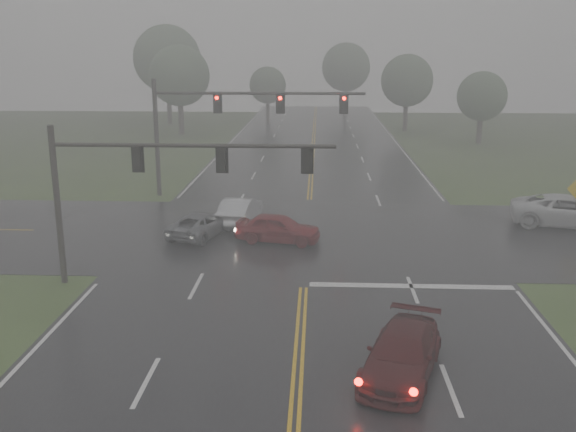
# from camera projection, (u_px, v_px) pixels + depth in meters

# --- Properties ---
(main_road) EXTENTS (18.00, 160.00, 0.02)m
(main_road) POSITION_uv_depth(u_px,v_px,m) (306.00, 245.00, 32.44)
(main_road) COLOR black
(main_road) RESTS_ON ground
(cross_street) EXTENTS (120.00, 14.00, 0.02)m
(cross_street) POSITION_uv_depth(u_px,v_px,m) (307.00, 234.00, 34.37)
(cross_street) COLOR black
(cross_street) RESTS_ON ground
(stop_bar) EXTENTS (8.50, 0.50, 0.01)m
(stop_bar) POSITION_uv_depth(u_px,v_px,m) (411.00, 287.00, 26.82)
(stop_bar) COLOR silver
(stop_bar) RESTS_ON ground
(sedan_maroon) EXTENTS (3.34, 5.16, 1.39)m
(sedan_maroon) POSITION_uv_depth(u_px,v_px,m) (401.00, 375.00, 19.56)
(sedan_maroon) COLOR #3D0B0C
(sedan_maroon) RESTS_ON ground
(sedan_red) EXTENTS (4.59, 2.54, 1.48)m
(sedan_red) POSITION_uv_depth(u_px,v_px,m) (278.00, 242.00, 32.98)
(sedan_red) COLOR maroon
(sedan_red) RESTS_ON ground
(sedan_silver) EXTENTS (2.22, 4.80, 1.53)m
(sedan_silver) POSITION_uv_depth(u_px,v_px,m) (240.00, 224.00, 36.38)
(sedan_silver) COLOR #ACAEB4
(sedan_silver) RESTS_ON ground
(car_grey) EXTENTS (3.42, 4.99, 1.27)m
(car_grey) POSITION_uv_depth(u_px,v_px,m) (201.00, 236.00, 34.03)
(car_grey) COLOR #57595E
(car_grey) RESTS_ON ground
(pickup_white) EXTENTS (6.69, 4.14, 1.73)m
(pickup_white) POSITION_uv_depth(u_px,v_px,m) (567.00, 226.00, 35.89)
(pickup_white) COLOR silver
(pickup_white) RESTS_ON ground
(signal_gantry_near) EXTENTS (11.59, 0.29, 6.69)m
(signal_gantry_near) POSITION_uv_depth(u_px,v_px,m) (140.00, 175.00, 25.99)
(signal_gantry_near) COLOR black
(signal_gantry_near) RESTS_ON ground
(signal_gantry_far) EXTENTS (13.88, 0.39, 7.76)m
(signal_gantry_far) POSITION_uv_depth(u_px,v_px,m) (220.00, 115.00, 41.95)
(signal_gantry_far) COLOR black
(signal_gantry_far) RESTS_ON ground
(tree_nw_a) EXTENTS (6.88, 6.88, 10.11)m
(tree_nw_a) POSITION_uv_depth(u_px,v_px,m) (179.00, 76.00, 72.61)
(tree_nw_a) COLOR #30251F
(tree_nw_a) RESTS_ON ground
(tree_ne_a) EXTENTS (6.16, 6.16, 9.05)m
(tree_ne_a) POSITION_uv_depth(u_px,v_px,m) (407.00, 81.00, 75.91)
(tree_ne_a) COLOR #30251F
(tree_ne_a) RESTS_ON ground
(tree_n_mid) EXTENTS (4.98, 4.98, 7.31)m
(tree_n_mid) POSITION_uv_depth(u_px,v_px,m) (268.00, 85.00, 86.96)
(tree_n_mid) COLOR #30251F
(tree_n_mid) RESTS_ON ground
(tree_e_near) EXTENTS (5.06, 5.06, 7.44)m
(tree_e_near) POSITION_uv_depth(u_px,v_px,m) (482.00, 96.00, 65.78)
(tree_e_near) COLOR #30251F
(tree_e_near) RESTS_ON ground
(tree_nw_b) EXTENTS (8.63, 8.63, 12.68)m
(tree_nw_b) POSITION_uv_depth(u_px,v_px,m) (167.00, 59.00, 82.37)
(tree_nw_b) COLOR #30251F
(tree_nw_b) RESTS_ON ground
(tree_n_far) EXTENTS (7.18, 7.18, 10.55)m
(tree_n_far) POSITION_uv_depth(u_px,v_px,m) (346.00, 67.00, 95.50)
(tree_n_far) COLOR #30251F
(tree_n_far) RESTS_ON ground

